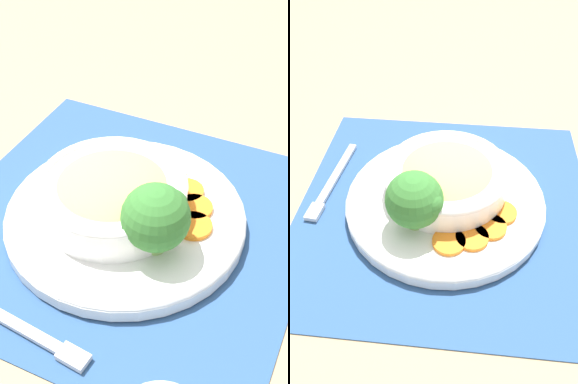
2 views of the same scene
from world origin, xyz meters
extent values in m
plane|color=tan|center=(0.00, 0.00, 0.00)|extent=(4.00, 4.00, 0.00)
cube|color=#2D5184|center=(0.00, 0.00, 0.00)|extent=(0.47, 0.46, 0.00)
cylinder|color=white|center=(0.00, 0.00, 0.01)|extent=(0.30, 0.30, 0.02)
torus|color=white|center=(0.00, 0.00, 0.02)|extent=(0.30, 0.30, 0.01)
cylinder|color=white|center=(0.00, -0.02, 0.04)|extent=(0.18, 0.18, 0.04)
torus|color=white|center=(0.00, -0.02, 0.06)|extent=(0.19, 0.19, 0.01)
ellipsoid|color=#EAC66B|center=(0.00, -0.02, 0.05)|extent=(0.15, 0.15, 0.05)
cylinder|color=#84AD5B|center=(0.04, 0.06, 0.03)|extent=(0.02, 0.02, 0.02)
sphere|color=#387A33|center=(0.04, 0.06, 0.07)|extent=(0.08, 0.08, 0.08)
sphere|color=#387A33|center=(0.01, 0.07, 0.08)|extent=(0.04, 0.04, 0.04)
sphere|color=#387A33|center=(0.06, 0.05, 0.07)|extent=(0.03, 0.03, 0.03)
cylinder|color=orange|center=(-0.02, 0.09, 0.02)|extent=(0.05, 0.05, 0.01)
cylinder|color=orange|center=(-0.05, 0.07, 0.02)|extent=(0.05, 0.05, 0.01)
cylinder|color=orange|center=(-0.07, 0.05, 0.02)|extent=(0.05, 0.05, 0.01)
cylinder|color=orange|center=(-0.08, 0.02, 0.02)|extent=(0.05, 0.05, 0.01)
cube|color=silver|center=(0.19, -0.03, 0.01)|extent=(0.02, 0.18, 0.01)
cube|color=silver|center=(0.19, 0.05, 0.01)|extent=(0.02, 0.03, 0.01)
camera|label=1|loc=(0.42, 0.24, 0.48)|focal=50.00mm
camera|label=2|loc=(-0.04, 0.40, 0.43)|focal=35.00mm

